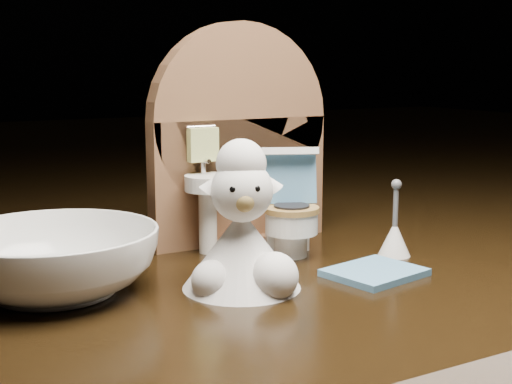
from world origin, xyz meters
TOP-DOWN VIEW (x-y plane):
  - backdrop_panel at (-0.00, 0.06)m, footprint 0.13×0.05m
  - toy_toilet at (0.01, 0.02)m, footprint 0.04×0.05m
  - bath_mat at (0.03, -0.05)m, footprint 0.06×0.05m
  - toilet_brush at (0.07, -0.02)m, footprint 0.02×0.02m
  - plush_lamb at (-0.05, -0.03)m, footprint 0.07×0.07m
  - ceramic_bowl at (-0.14, 0.01)m, footprint 0.13×0.13m

SIDE VIEW (x-z plane):
  - bath_mat at x=0.03m, z-range 0.00..0.00m
  - toilet_brush at x=0.07m, z-range -0.01..0.04m
  - ceramic_bowl at x=-0.14m, z-range 0.00..0.04m
  - toy_toilet at x=0.01m, z-range -0.01..0.06m
  - plush_lamb at x=-0.05m, z-range -0.01..0.07m
  - backdrop_panel at x=0.00m, z-range -0.01..0.14m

